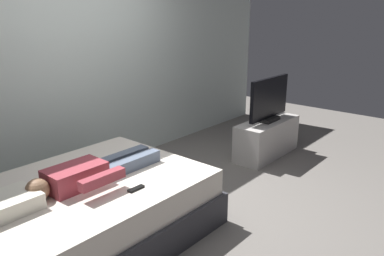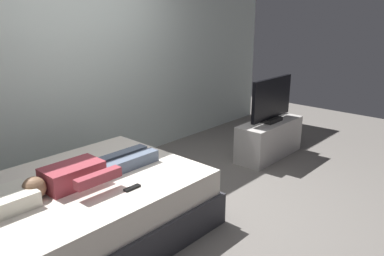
# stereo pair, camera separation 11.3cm
# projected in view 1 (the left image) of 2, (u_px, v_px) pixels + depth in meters

# --- Properties ---
(ground_plane) EXTENTS (10.00, 10.00, 0.00)m
(ground_plane) POSITION_uv_depth(u_px,v_px,m) (180.00, 211.00, 3.81)
(ground_plane) COLOR slate
(back_wall) EXTENTS (6.40, 0.10, 2.80)m
(back_wall) POSITION_uv_depth(u_px,v_px,m) (105.00, 55.00, 4.68)
(back_wall) COLOR silver
(back_wall) RESTS_ON ground
(bed) EXTENTS (2.01, 1.55, 0.54)m
(bed) POSITION_uv_depth(u_px,v_px,m) (88.00, 211.00, 3.29)
(bed) COLOR #333338
(bed) RESTS_ON ground
(pillow) EXTENTS (0.48, 0.34, 0.12)m
(pillow) POSITION_uv_depth(u_px,v_px,m) (3.00, 206.00, 2.69)
(pillow) COLOR silver
(pillow) RESTS_ON bed
(person) EXTENTS (1.26, 0.46, 0.18)m
(person) POSITION_uv_depth(u_px,v_px,m) (90.00, 173.00, 3.18)
(person) COLOR #993842
(person) RESTS_ON bed
(remote) EXTENTS (0.15, 0.04, 0.02)m
(remote) POSITION_uv_depth(u_px,v_px,m) (136.00, 189.00, 3.06)
(remote) COLOR black
(remote) RESTS_ON bed
(tv_stand) EXTENTS (1.10, 0.40, 0.50)m
(tv_stand) POSITION_uv_depth(u_px,v_px,m) (267.00, 138.00, 5.21)
(tv_stand) COLOR #B7B2AD
(tv_stand) RESTS_ON ground
(tv) EXTENTS (0.88, 0.20, 0.59)m
(tv) POSITION_uv_depth(u_px,v_px,m) (269.00, 100.00, 5.05)
(tv) COLOR black
(tv) RESTS_ON tv_stand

